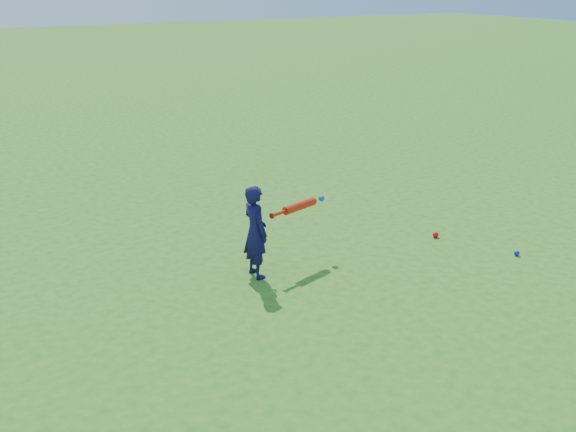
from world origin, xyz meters
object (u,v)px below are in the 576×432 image
at_px(child, 255,232).
at_px(ground_ball_blue, 517,253).
at_px(ground_ball_red, 436,235).
at_px(bat_swing, 302,205).

bearing_deg(child, ground_ball_blue, -111.57).
relative_size(child, ground_ball_blue, 16.25).
relative_size(child, ground_ball_red, 13.56).
relative_size(child, bat_swing, 1.24).
bearing_deg(ground_ball_red, bat_swing, 171.50).
height_order(child, bat_swing, child).
height_order(ground_ball_red, ground_ball_blue, ground_ball_red).
height_order(ground_ball_blue, bat_swing, bat_swing).
height_order(child, ground_ball_red, child).
bearing_deg(bat_swing, ground_ball_red, -25.15).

